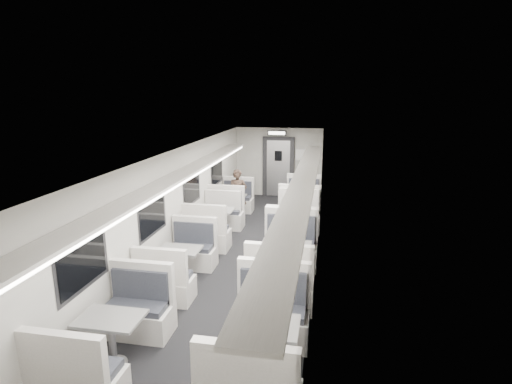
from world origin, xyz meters
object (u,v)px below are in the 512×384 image
at_px(booth_right_d, 262,350).
at_px(exit_sign, 277,133).
at_px(booth_left_c, 180,265).
at_px(booth_left_d, 112,341).
at_px(booth_left_a, 232,206).
at_px(booth_right_a, 301,206).
at_px(booth_right_b, 296,227).
at_px(booth_left_b, 216,223).
at_px(booth_right_c, 285,264).
at_px(vestibule_door, 278,167).
at_px(passenger, 238,195).

xyz_separation_m(booth_right_d, exit_sign, (-1.00, 8.79, 1.88)).
height_order(booth_left_c, booth_left_d, booth_left_d).
bearing_deg(booth_left_a, booth_right_a, 7.96).
bearing_deg(booth_right_b, booth_left_b, 179.94).
relative_size(booth_left_d, booth_right_c, 0.90).
bearing_deg(booth_right_a, booth_left_b, -136.41).
xyz_separation_m(booth_left_b, booth_right_a, (2.00, 1.90, 0.00)).
xyz_separation_m(booth_left_c, booth_right_d, (2.00, -2.36, 0.05)).
relative_size(booth_left_c, booth_left_d, 0.96).
relative_size(vestibule_door, exit_sign, 3.39).
distance_m(booth_left_b, vestibule_door, 4.57).
bearing_deg(booth_left_b, exit_sign, 75.71).
xyz_separation_m(passenger, vestibule_door, (0.79, 2.88, 0.31)).
distance_m(booth_left_c, booth_right_c, 2.02).
bearing_deg(booth_left_c, booth_left_a, 90.00).
distance_m(booth_right_c, passenger, 4.19).
height_order(booth_left_b, booth_right_c, booth_right_c).
distance_m(booth_left_b, booth_left_c, 2.50).
distance_m(booth_right_b, passenger, 2.38).
bearing_deg(booth_right_a, booth_left_c, -114.41).
height_order(booth_left_c, booth_right_c, booth_right_c).
bearing_deg(vestibule_door, booth_left_d, -96.07).
relative_size(booth_right_b, vestibule_door, 1.08).
xyz_separation_m(booth_left_a, vestibule_door, (1.00, 2.79, 0.69)).
bearing_deg(booth_left_a, booth_right_c, -62.62).
distance_m(booth_left_c, exit_sign, 6.79).
distance_m(booth_left_c, booth_left_d, 2.48).
bearing_deg(vestibule_door, booth_right_a, -68.28).
distance_m(booth_left_d, vestibule_door, 9.47).
bearing_deg(passenger, booth_left_b, -103.08).
distance_m(booth_left_c, vestibule_door, 7.02).
relative_size(booth_left_a, booth_right_b, 0.86).
bearing_deg(booth_right_d, vestibule_door, 96.15).
xyz_separation_m(booth_left_c, booth_right_b, (2.00, 2.50, 0.06)).
xyz_separation_m(booth_left_d, booth_right_c, (2.00, 2.74, 0.04)).
distance_m(booth_right_a, passenger, 1.86).
distance_m(booth_right_d, vestibule_door, 9.36).
xyz_separation_m(booth_left_b, booth_right_b, (2.00, -0.00, 0.03)).
xyz_separation_m(booth_left_d, passenger, (0.21, 6.51, 0.37)).
bearing_deg(exit_sign, booth_right_b, -75.72).
bearing_deg(exit_sign, booth_left_b, -104.29).
relative_size(booth_right_a, booth_right_c, 0.93).
bearing_deg(booth_left_b, booth_right_d, -67.66).
relative_size(booth_left_b, booth_left_c, 1.08).
bearing_deg(booth_right_c, booth_left_b, 131.79).
xyz_separation_m(booth_left_a, booth_left_d, (0.00, -6.61, 0.01)).
height_order(booth_right_b, booth_right_d, booth_right_b).
height_order(booth_right_a, passenger, passenger).
relative_size(booth_left_d, passenger, 1.39).
xyz_separation_m(booth_left_b, booth_right_d, (2.00, -4.87, 0.02)).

